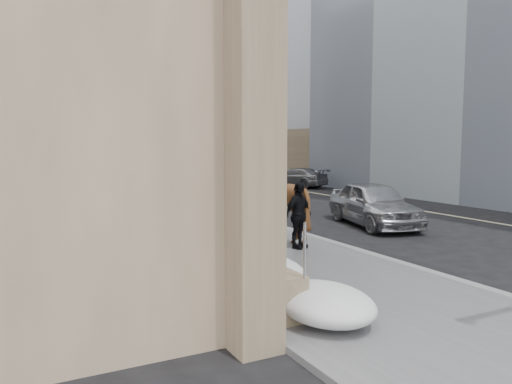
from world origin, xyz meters
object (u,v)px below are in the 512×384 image
pedestrian (298,215)px  mounted_horse_right (267,200)px  car_grey (296,178)px  car_silver (374,204)px  mounted_horse_left (258,220)px

pedestrian → mounted_horse_right: bearing=84.7°
pedestrian → car_grey: pedestrian is taller
car_silver → car_grey: size_ratio=1.08×
car_grey → car_silver: bearing=46.7°
car_silver → pedestrian: bearing=-139.0°
mounted_horse_left → mounted_horse_right: mounted_horse_right is taller
mounted_horse_left → car_grey: 21.92m
mounted_horse_left → mounted_horse_right: bearing=-109.2°
mounted_horse_right → pedestrian: (0.32, -1.22, -0.31)m
mounted_horse_left → mounted_horse_right: (1.69, 2.63, 0.10)m
pedestrian → car_silver: bearing=7.0°
car_silver → car_grey: 15.29m
mounted_horse_right → car_silver: (5.10, 1.22, -0.54)m
mounted_horse_left → pedestrian: 2.46m
car_grey → mounted_horse_right: bearing=33.5°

